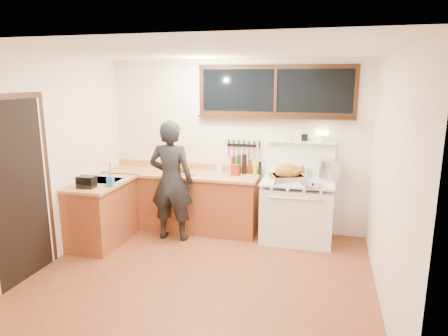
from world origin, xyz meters
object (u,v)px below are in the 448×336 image
(man, at_px, (171,181))
(cutting_board, at_px, (184,170))
(roast_turkey, at_px, (288,175))
(vintage_stove, at_px, (297,209))

(man, bearing_deg, cutting_board, 84.77)
(cutting_board, xyz_separation_m, roast_turkey, (1.60, -0.13, 0.05))
(vintage_stove, relative_size, cutting_board, 3.78)
(vintage_stove, bearing_deg, man, -167.03)
(vintage_stove, distance_m, man, 1.87)
(vintage_stove, height_order, roast_turkey, vintage_stove)
(man, height_order, roast_turkey, man)
(vintage_stove, distance_m, cutting_board, 1.80)
(vintage_stove, xyz_separation_m, roast_turkey, (-0.13, -0.11, 0.54))
(roast_turkey, bearing_deg, cutting_board, 175.52)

